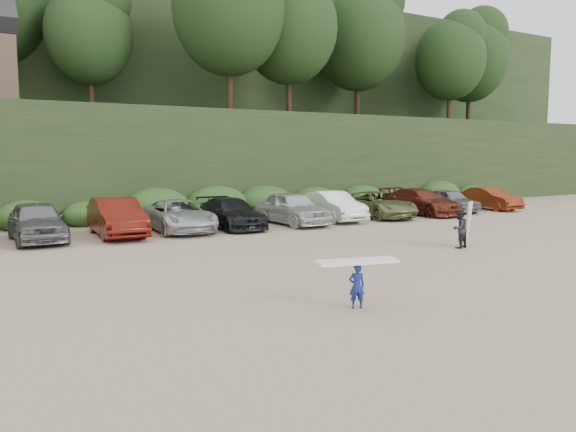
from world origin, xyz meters
TOP-DOWN VIEW (x-y plane):
  - ground at (0.00, 0.00)m, footprint 120.00×120.00m
  - hillside_backdrop at (-0.26, 35.93)m, footprint 90.00×41.50m
  - parked_cars at (-2.07, 9.98)m, footprint 39.70×5.70m
  - child_surfer at (-3.70, -4.04)m, footprint 1.93×0.96m
  - adult_surfer at (4.65, 0.54)m, footprint 1.21×0.66m

SIDE VIEW (x-z plane):
  - ground at x=0.00m, z-range 0.00..0.00m
  - adult_surfer at x=4.65m, z-range -0.12..1.59m
  - parked_cars at x=-2.07m, z-range -0.08..1.57m
  - child_surfer at x=-3.70m, z-range 0.20..1.32m
  - hillside_backdrop at x=-0.26m, z-range -2.78..25.22m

